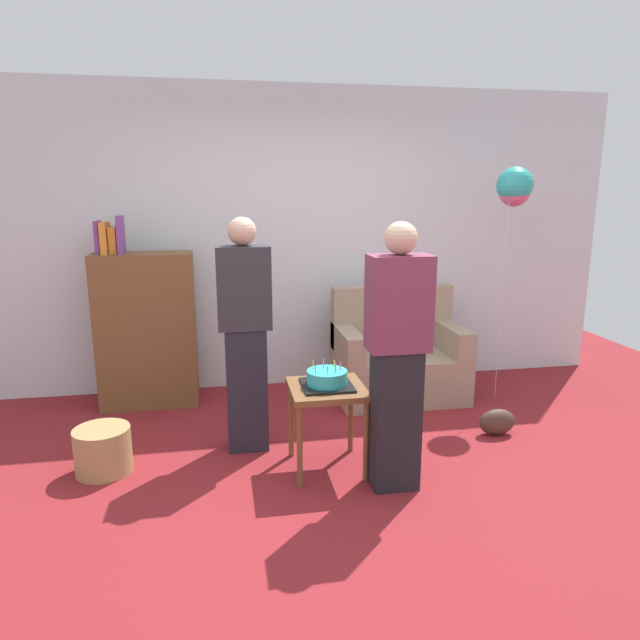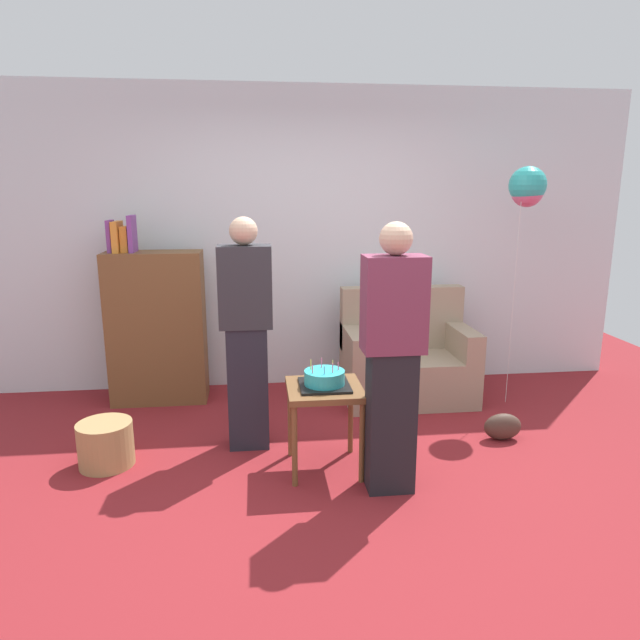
% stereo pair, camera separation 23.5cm
% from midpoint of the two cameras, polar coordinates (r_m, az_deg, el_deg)
% --- Properties ---
extents(ground_plane, '(8.00, 8.00, 0.00)m').
position_cam_midpoint_polar(ground_plane, '(3.64, 0.34, -16.62)').
color(ground_plane, maroon).
extents(wall_back, '(6.00, 0.10, 2.70)m').
position_cam_midpoint_polar(wall_back, '(5.21, -3.83, 8.05)').
color(wall_back, silver).
rests_on(wall_back, ground_plane).
extents(couch, '(1.10, 0.70, 0.96)m').
position_cam_midpoint_polar(couch, '(5.03, 6.54, -3.93)').
color(couch, gray).
rests_on(couch, ground_plane).
extents(bookshelf, '(0.80, 0.36, 1.60)m').
position_cam_midpoint_polar(bookshelf, '(4.97, -18.52, -0.81)').
color(bookshelf, brown).
rests_on(bookshelf, ground_plane).
extents(side_table, '(0.48, 0.48, 0.57)m').
position_cam_midpoint_polar(side_table, '(3.66, -1.16, -8.01)').
color(side_table, brown).
rests_on(side_table, ground_plane).
extents(birthday_cake, '(0.32, 0.32, 0.17)m').
position_cam_midpoint_polar(birthday_cake, '(3.62, -1.16, -6.01)').
color(birthday_cake, black).
rests_on(birthday_cake, side_table).
extents(person_blowing_candles, '(0.36, 0.22, 1.63)m').
position_cam_midpoint_polar(person_blowing_candles, '(3.90, -9.31, -1.49)').
color(person_blowing_candles, '#23232D').
rests_on(person_blowing_candles, ground_plane).
extents(person_holding_cake, '(0.36, 0.22, 1.63)m').
position_cam_midpoint_polar(person_holding_cake, '(3.35, 5.83, -3.81)').
color(person_holding_cake, black).
rests_on(person_holding_cake, ground_plane).
extents(wicker_basket, '(0.36, 0.36, 0.30)m').
position_cam_midpoint_polar(wicker_basket, '(4.05, -22.74, -12.09)').
color(wicker_basket, '#A88451').
rests_on(wicker_basket, ground_plane).
extents(handbag, '(0.28, 0.14, 0.20)m').
position_cam_midpoint_polar(handbag, '(4.46, 16.05, -9.92)').
color(handbag, '#473328').
rests_on(handbag, ground_plane).
extents(balloon_bunch, '(0.30, 0.30, 1.99)m').
position_cam_midpoint_polar(balloon_bunch, '(5.01, 17.84, 12.66)').
color(balloon_bunch, silver).
rests_on(balloon_bunch, ground_plane).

